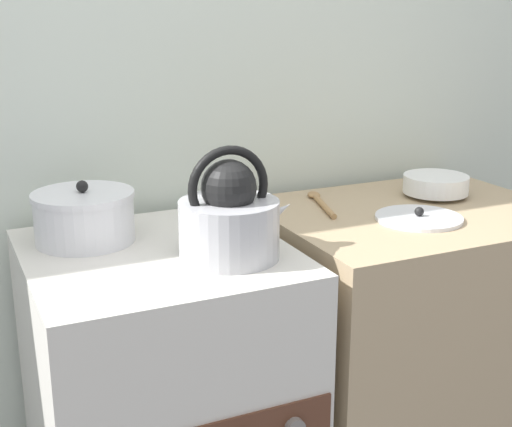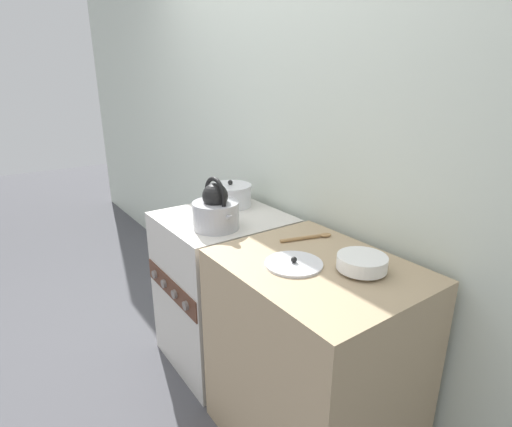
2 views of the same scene
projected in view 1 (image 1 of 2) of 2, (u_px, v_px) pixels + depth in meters
wall_back at (108, 63)px, 1.85m from camera, size 7.00×0.06×2.50m
stove at (164, 415)px, 1.75m from camera, size 0.59×0.64×0.86m
counter at (405, 355)px, 2.04m from camera, size 0.78×0.62×0.87m
kettle at (230, 218)px, 1.56m from camera, size 0.27×0.22×0.25m
cooking_pot at (84, 217)px, 1.68m from camera, size 0.24×0.24×0.15m
enamel_bowl at (436, 184)px, 2.04m from camera, size 0.18×0.18×0.06m
loose_pot_lid at (419, 218)px, 1.83m from camera, size 0.22×0.22×0.03m
wooden_spoon at (320, 202)px, 1.96m from camera, size 0.09×0.25×0.02m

